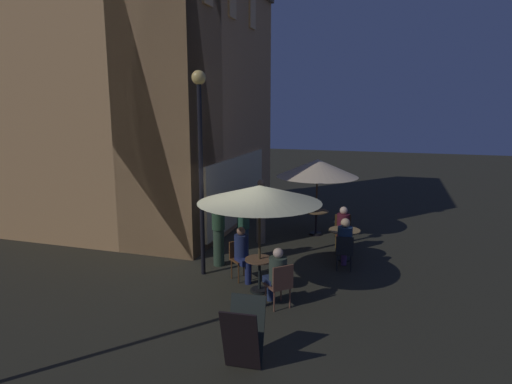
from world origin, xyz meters
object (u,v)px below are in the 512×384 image
Objects in this scene: menu_sandwich_board at (244,335)px; patron_standing_5 at (261,211)px; patio_umbrella_1 at (260,194)px; street_lamp_near_corner at (200,141)px; cafe_table_1 at (259,270)px; cafe_chair_1 at (239,256)px; cafe_table_0 at (316,217)px; cafe_chair_3 at (344,250)px; patron_seated_3 at (343,227)px; patron_standing_6 at (243,229)px; cafe_chair_0 at (343,219)px; patron_standing_4 at (218,230)px; patron_seated_0 at (242,251)px; patron_seated_1 at (277,273)px; cafe_table_2 at (344,237)px; cafe_chair_2 at (280,282)px; patio_umbrella_0 at (317,168)px; patron_seated_2 at (345,240)px; cafe_chair_4 at (343,229)px.

menu_sandwich_board is 0.55× the size of patron_standing_5.
street_lamp_near_corner is at bearing 70.29° from patio_umbrella_1.
cafe_chair_1 is at bearing 49.16° from cafe_table_1.
cafe_chair_3 reaches higher than cafe_table_0.
patron_standing_6 is (-1.59, 2.28, 0.17)m from patron_seated_3.
street_lamp_near_corner reaches higher than cafe_table_0.
patron_standing_4 reaches higher than cafe_chair_0.
street_lamp_near_corner is at bearing -144.03° from patron_seated_0.
patron_seated_1 is at bearing -2.37° from menu_sandwich_board.
cafe_table_2 is 3.22m from patron_seated_1.
cafe_chair_2 is at bearing -149.02° from patron_standing_4.
patio_umbrella_0 is (0.00, 0.00, 1.50)m from cafe_table_0.
cafe_table_1 is at bearing 131.30° from cafe_chair_3.
patio_umbrella_0 is at bearing 28.18° from cafe_table_2.
cafe_table_2 is at bearing -30.29° from cafe_table_1.
patron_standing_6 is at bearing 112.02° from cafe_table_2.
patron_seated_2 reaches higher than patron_seated_1.
cafe_table_1 is 2.35m from cafe_chair_3.
cafe_chair_4 is at bearing 180.00° from patron_seated_3.
street_lamp_near_corner reaches higher than patio_umbrella_1.
patron_seated_0 is (-2.85, 1.90, 0.12)m from cafe_chair_4.
patron_seated_3 is at bearing -55.41° from cafe_chair_2.
menu_sandwich_board is at bearing -178.82° from cafe_table_0.
street_lamp_near_corner is 3.10m from cafe_table_1.
patio_umbrella_0 reaches higher than menu_sandwich_board.
patron_standing_6 is (-0.96, 2.38, 0.28)m from cafe_table_2.
patron_seated_3 is at bearing 85.54° from cafe_chair_0.
street_lamp_near_corner reaches higher than cafe_chair_0.
patron_standing_4 is at bearing 34.50° from patron_standing_5.
cafe_table_1 is at bearing -147.17° from patron_standing_4.
cafe_table_0 is at bearing 28.18° from cafe_table_2.
patron_standing_4 is (-3.48, 2.63, 0.38)m from cafe_chair_0.
patron_standing_6 is (1.58, 0.90, -1.24)m from patio_umbrella_1.
patron_standing_4 reaches higher than cafe_chair_3.
patio_umbrella_1 is 2.81m from patron_seated_2.
cafe_table_0 is 4.54m from cafe_table_1.
cafe_chair_2 is at bearing -5.17° from menu_sandwich_board.
patron_seated_3 is at bearing -57.28° from patron_seated_1.
menu_sandwich_board reaches higher than cafe_chair_3.
patron_standing_5 is (2.78, 0.40, 0.25)m from patron_seated_0.
patron_seated_3 reaches higher than cafe_table_2.
patron_seated_0 is 0.72× the size of patron_standing_6.
patron_seated_2 reaches higher than cafe_chair_4.
cafe_chair_0 is at bearing -79.17° from patio_umbrella_0.
patio_umbrella_0 is (3.97, -1.97, -1.07)m from street_lamp_near_corner.
patron_seated_1 is (-2.27, 1.07, 0.16)m from cafe_chair_3.
cafe_chair_2 is at bearing -136.06° from cafe_table_1.
patio_umbrella_1 is 2.01× the size of patron_seated_2.
patron_seated_1 is at bearing 149.77° from patron_seated_2.
patron_seated_1 is at bearing -2.64° from patron_seated_0.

